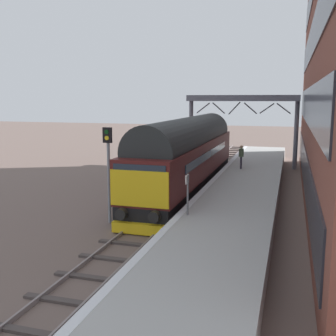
{
  "coord_description": "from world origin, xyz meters",
  "views": [
    {
      "loc": [
        6.1,
        -20.64,
        5.82
      ],
      "look_at": [
        0.2,
        -0.84,
        2.35
      ],
      "focal_mm": 44.21,
      "sensor_mm": 36.0,
      "label": 1
    }
  ],
  "objects_px": {
    "signal_post_mid": "(108,164)",
    "platform_number_sign": "(187,188)",
    "diesel_locomotive": "(188,153)",
    "waiting_passenger": "(241,155)"
  },
  "relations": [
    {
      "from": "signal_post_mid",
      "to": "platform_number_sign",
      "type": "height_order",
      "value": "signal_post_mid"
    },
    {
      "from": "signal_post_mid",
      "to": "platform_number_sign",
      "type": "xyz_separation_m",
      "value": [
        4.06,
        -1.1,
        -0.66
      ]
    },
    {
      "from": "diesel_locomotive",
      "to": "platform_number_sign",
      "type": "relative_size",
      "value": 10.3
    },
    {
      "from": "diesel_locomotive",
      "to": "platform_number_sign",
      "type": "height_order",
      "value": "diesel_locomotive"
    },
    {
      "from": "diesel_locomotive",
      "to": "signal_post_mid",
      "type": "xyz_separation_m",
      "value": [
        -1.97,
        -7.35,
        0.34
      ]
    },
    {
      "from": "signal_post_mid",
      "to": "waiting_passenger",
      "type": "relative_size",
      "value": 2.76
    },
    {
      "from": "platform_number_sign",
      "to": "waiting_passenger",
      "type": "xyz_separation_m",
      "value": [
        0.77,
        12.35,
        -0.16
      ]
    },
    {
      "from": "diesel_locomotive",
      "to": "signal_post_mid",
      "type": "distance_m",
      "value": 7.62
    },
    {
      "from": "platform_number_sign",
      "to": "waiting_passenger",
      "type": "relative_size",
      "value": 1.04
    },
    {
      "from": "platform_number_sign",
      "to": "waiting_passenger",
      "type": "height_order",
      "value": "platform_number_sign"
    }
  ]
}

